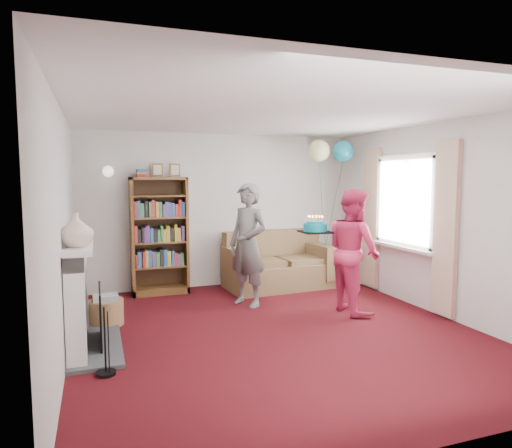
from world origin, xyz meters
name	(u,v)px	position (x,y,z in m)	size (l,w,h in m)	color
ground	(276,331)	(0.00, 0.00, 0.00)	(5.00, 5.00, 0.00)	black
wall_back	(220,210)	(0.00, 2.51, 1.25)	(4.50, 0.02, 2.50)	silver
wall_left	(62,233)	(-2.26, 0.00, 1.25)	(0.02, 5.00, 2.50)	silver
wall_right	(438,219)	(2.26, 0.00, 1.25)	(0.02, 5.00, 2.50)	silver
ceiling	(277,113)	(0.00, 0.00, 2.50)	(4.50, 5.00, 0.01)	white
fireplace	(84,300)	(-2.09, 0.19, 0.51)	(0.55, 1.80, 1.12)	#3F3F42
window_bay	(405,219)	(2.21, 0.60, 1.20)	(0.14, 2.02, 2.20)	white
wall_sconce	(108,171)	(-1.75, 2.36, 1.88)	(0.16, 0.23, 0.16)	gold
bookcase	(159,236)	(-1.03, 2.30, 0.88)	(0.85, 0.42, 2.01)	#472B14
sofa	(278,266)	(0.86, 2.07, 0.34)	(1.71, 0.90, 0.90)	brown
wicker_basket	(106,311)	(-1.86, 0.91, 0.17)	(0.41, 0.41, 0.37)	#916643
person_striped	(248,245)	(0.04, 1.17, 0.86)	(0.62, 0.41, 1.71)	black
person_magenta	(353,251)	(1.27, 0.42, 0.82)	(0.80, 0.62, 1.65)	#C82852
birthday_cake	(315,228)	(0.79, 0.60, 1.13)	(0.37, 0.37, 0.22)	black
balloons	(331,151)	(1.70, 1.87, 2.22)	(0.79, 0.35, 1.73)	#3F3F3F
mantel_vase	(76,230)	(-2.12, -0.15, 1.29)	(0.31, 0.31, 0.33)	beige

